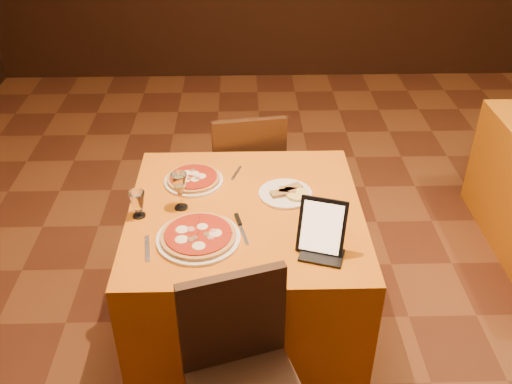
{
  "coord_description": "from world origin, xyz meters",
  "views": [
    {
      "loc": [
        -0.52,
        -2.21,
        2.3
      ],
      "look_at": [
        -0.47,
        -0.04,
        0.86
      ],
      "focal_mm": 40.0,
      "sensor_mm": 36.0,
      "label": 1
    }
  ],
  "objects_px": {
    "wine_glass": "(180,191)",
    "pizza_far": "(194,180)",
    "chair_main_far": "(245,173)",
    "pizza_near": "(198,237)",
    "main_table": "(246,270)",
    "water_glass": "(138,204)",
    "tablet": "(322,227)"
  },
  "relations": [
    {
      "from": "main_table",
      "to": "tablet",
      "type": "xyz_separation_m",
      "value": [
        0.32,
        -0.3,
        0.49
      ]
    },
    {
      "from": "chair_main_far",
      "to": "tablet",
      "type": "bearing_deg",
      "value": 97.03
    },
    {
      "from": "main_table",
      "to": "pizza_far",
      "type": "height_order",
      "value": "pizza_far"
    },
    {
      "from": "pizza_near",
      "to": "water_glass",
      "type": "relative_size",
      "value": 2.84
    },
    {
      "from": "pizza_near",
      "to": "wine_glass",
      "type": "relative_size",
      "value": 1.94
    },
    {
      "from": "main_table",
      "to": "water_glass",
      "type": "xyz_separation_m",
      "value": [
        -0.49,
        -0.04,
        0.44
      ]
    },
    {
      "from": "pizza_near",
      "to": "tablet",
      "type": "height_order",
      "value": "tablet"
    },
    {
      "from": "wine_glass",
      "to": "tablet",
      "type": "bearing_deg",
      "value": -27.51
    },
    {
      "from": "chair_main_far",
      "to": "water_glass",
      "type": "height_order",
      "value": "chair_main_far"
    },
    {
      "from": "main_table",
      "to": "chair_main_far",
      "type": "bearing_deg",
      "value": 90.0
    },
    {
      "from": "tablet",
      "to": "wine_glass",
      "type": "bearing_deg",
      "value": 170.41
    },
    {
      "from": "pizza_near",
      "to": "chair_main_far",
      "type": "bearing_deg",
      "value": 78.7
    },
    {
      "from": "pizza_far",
      "to": "tablet",
      "type": "height_order",
      "value": "tablet"
    },
    {
      "from": "chair_main_far",
      "to": "wine_glass",
      "type": "relative_size",
      "value": 4.79
    },
    {
      "from": "chair_main_far",
      "to": "tablet",
      "type": "xyz_separation_m",
      "value": [
        0.32,
        -1.11,
        0.41
      ]
    },
    {
      "from": "main_table",
      "to": "pizza_near",
      "type": "distance_m",
      "value": 0.5
    },
    {
      "from": "pizza_far",
      "to": "tablet",
      "type": "distance_m",
      "value": 0.8
    },
    {
      "from": "chair_main_far",
      "to": "water_glass",
      "type": "xyz_separation_m",
      "value": [
        -0.49,
        -0.85,
        0.36
      ]
    },
    {
      "from": "wine_glass",
      "to": "pizza_near",
      "type": "bearing_deg",
      "value": -68.8
    },
    {
      "from": "pizza_near",
      "to": "pizza_far",
      "type": "bearing_deg",
      "value": 96.3
    },
    {
      "from": "main_table",
      "to": "wine_glass",
      "type": "bearing_deg",
      "value": 176.17
    },
    {
      "from": "tablet",
      "to": "water_glass",
      "type": "bearing_deg",
      "value": -179.96
    },
    {
      "from": "chair_main_far",
      "to": "pizza_near",
      "type": "xyz_separation_m",
      "value": [
        -0.21,
        -1.03,
        0.31
      ]
    },
    {
      "from": "pizza_near",
      "to": "tablet",
      "type": "bearing_deg",
      "value": -8.36
    },
    {
      "from": "chair_main_far",
      "to": "water_glass",
      "type": "relative_size",
      "value": 7.0
    },
    {
      "from": "wine_glass",
      "to": "water_glass",
      "type": "relative_size",
      "value": 1.46
    },
    {
      "from": "wine_glass",
      "to": "pizza_far",
      "type": "bearing_deg",
      "value": 79.03
    },
    {
      "from": "tablet",
      "to": "main_table",
      "type": "bearing_deg",
      "value": 154.33
    },
    {
      "from": "main_table",
      "to": "pizza_far",
      "type": "distance_m",
      "value": 0.53
    },
    {
      "from": "pizza_near",
      "to": "water_glass",
      "type": "distance_m",
      "value": 0.34
    },
    {
      "from": "main_table",
      "to": "wine_glass",
      "type": "relative_size",
      "value": 5.79
    },
    {
      "from": "chair_main_far",
      "to": "pizza_far",
      "type": "relative_size",
      "value": 3.06
    }
  ]
}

